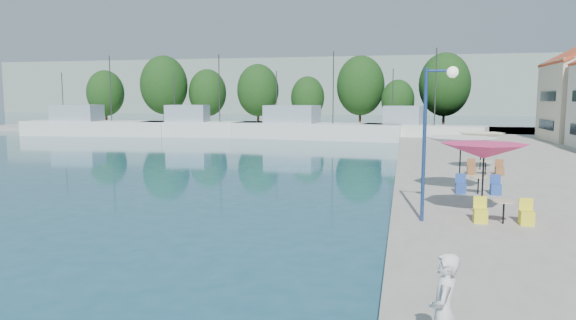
% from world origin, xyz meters
% --- Properties ---
extents(quay_far, '(90.00, 16.00, 0.60)m').
position_xyz_m(quay_far, '(-8.00, 67.00, 0.30)').
color(quay_far, gray).
rests_on(quay_far, ground).
extents(hill_west, '(180.00, 40.00, 16.00)m').
position_xyz_m(hill_west, '(-30.00, 160.00, 8.00)').
color(hill_west, gray).
rests_on(hill_west, ground).
extents(hill_east, '(140.00, 40.00, 12.00)m').
position_xyz_m(hill_east, '(40.00, 180.00, 6.00)').
color(hill_east, gray).
rests_on(hill_east, ground).
extents(trawler_01, '(18.51, 6.40, 10.20)m').
position_xyz_m(trawler_01, '(-31.31, 54.76, 1.07)').
color(trawler_01, silver).
rests_on(trawler_01, ground).
extents(trawler_02, '(16.28, 5.88, 10.20)m').
position_xyz_m(trawler_02, '(-17.34, 56.07, 1.07)').
color(trawler_02, silver).
rests_on(trawler_02, ground).
extents(trawler_03, '(19.92, 7.34, 10.20)m').
position_xyz_m(trawler_03, '(-3.89, 55.55, 1.07)').
color(trawler_03, silver).
rests_on(trawler_03, ground).
extents(trawler_04, '(13.47, 6.81, 10.20)m').
position_xyz_m(trawler_04, '(7.90, 54.05, 1.07)').
color(trawler_04, silver).
rests_on(trawler_04, ground).
extents(tree_01, '(5.59, 5.59, 8.27)m').
position_xyz_m(tree_01, '(-38.37, 68.66, 5.37)').
color(tree_01, '#3F2B19').
rests_on(tree_01, quay_far).
extents(tree_02, '(6.95, 6.95, 10.29)m').
position_xyz_m(tree_02, '(-28.55, 68.56, 6.54)').
color(tree_02, '#3F2B19').
rests_on(tree_02, quay_far).
extents(tree_03, '(5.64, 5.64, 8.35)m').
position_xyz_m(tree_03, '(-22.60, 70.82, 5.42)').
color(tree_03, '#3F2B19').
rests_on(tree_03, quay_far).
extents(tree_04, '(6.04, 6.04, 8.94)m').
position_xyz_m(tree_04, '(-14.42, 69.80, 5.76)').
color(tree_04, '#3F2B19').
rests_on(tree_04, quay_far).
extents(tree_05, '(4.83, 4.83, 7.15)m').
position_xyz_m(tree_05, '(-7.25, 70.74, 4.72)').
color(tree_05, '#3F2B19').
rests_on(tree_05, quay_far).
extents(tree_06, '(6.77, 6.77, 10.01)m').
position_xyz_m(tree_06, '(0.22, 71.48, 6.38)').
color(tree_06, '#3F2B19').
rests_on(tree_06, quay_far).
extents(tree_07, '(4.40, 4.40, 6.51)m').
position_xyz_m(tree_07, '(5.49, 68.39, 4.35)').
color(tree_07, '#3F2B19').
rests_on(tree_07, quay_far).
extents(tree_08, '(6.84, 6.84, 10.13)m').
position_xyz_m(tree_08, '(11.61, 70.37, 6.45)').
color(tree_08, '#3F2B19').
rests_on(tree_08, quay_far).
extents(umbrella_pink, '(2.88, 2.88, 2.52)m').
position_xyz_m(umbrella_pink, '(9.01, 15.76, 2.87)').
color(umbrella_pink, black).
rests_on(umbrella_pink, quay_right).
extents(umbrella_white, '(3.08, 3.08, 2.36)m').
position_xyz_m(umbrella_white, '(8.77, 20.72, 2.71)').
color(umbrella_white, black).
rests_on(umbrella_white, quay_right).
extents(umbrella_cream, '(2.56, 2.56, 2.10)m').
position_xyz_m(umbrella_cream, '(10.65, 28.19, 2.44)').
color(umbrella_cream, black).
rests_on(umbrella_cream, quay_right).
extents(cafe_table_01, '(1.82, 0.70, 0.76)m').
position_xyz_m(cafe_table_01, '(9.57, 14.97, 0.89)').
color(cafe_table_01, black).
rests_on(cafe_table_01, quay_right).
extents(cafe_table_02, '(1.82, 0.70, 0.76)m').
position_xyz_m(cafe_table_02, '(9.49, 20.21, 0.89)').
color(cafe_table_02, black).
rests_on(cafe_table_02, quay_right).
extents(cafe_table_03, '(1.82, 0.70, 0.76)m').
position_xyz_m(cafe_table_03, '(10.62, 26.00, 0.89)').
color(cafe_table_03, black).
rests_on(cafe_table_03, quay_right).
extents(street_lamp, '(1.03, 0.36, 5.03)m').
position_xyz_m(street_lamp, '(7.33, 14.75, 4.09)').
color(street_lamp, navy).
rests_on(street_lamp, quay_right).
extents(person, '(0.53, 0.72, 1.80)m').
position_xyz_m(person, '(7.00, 5.16, 1.50)').
color(person, white).
rests_on(person, quay_right).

